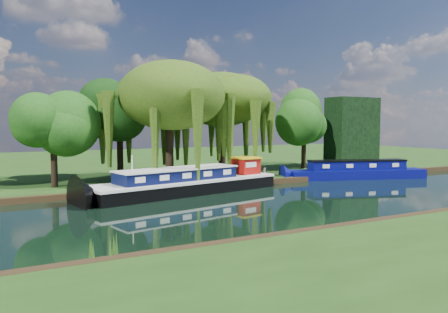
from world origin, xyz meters
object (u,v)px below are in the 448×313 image
white_cruiser (396,176)px  dutch_barge (189,183)px  narrowboat (357,171)px  red_dinghy (127,203)px

white_cruiser → dutch_barge: bearing=71.0°
dutch_barge → narrowboat: (18.24, 0.37, -0.11)m
narrowboat → white_cruiser: size_ratio=6.37×
dutch_barge → narrowboat: 18.24m
red_dinghy → dutch_barge: bearing=-79.6°
dutch_barge → white_cruiser: dutch_barge is taller
dutch_barge → white_cruiser: 23.26m
red_dinghy → narrowboat: bearing=-92.7°
dutch_barge → red_dinghy: (-5.39, -1.78, -0.82)m
dutch_barge → white_cruiser: size_ratio=7.45×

